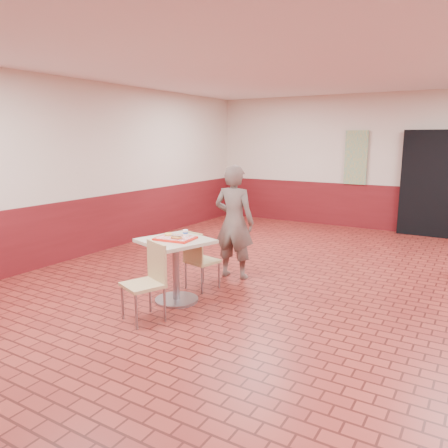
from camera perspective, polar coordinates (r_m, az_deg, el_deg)
The scene contains 12 objects.
room_shell at distance 5.46m, azimuth 9.91°, elevation 5.46°, with size 8.01×10.01×3.01m.
wainscot_band at distance 5.64m, azimuth 9.58°, elevation -4.69°, with size 8.00×10.00×1.00m.
corridor_doorway at distance 10.02m, azimuth 26.63°, elevation 4.66°, with size 1.60×0.22×2.20m, color black.
promo_poster at distance 10.34m, azimuth 16.85°, elevation 8.30°, with size 0.50×0.03×1.20m, color gray.
main_table at distance 5.47m, azimuth -6.32°, elevation -4.67°, with size 0.76×0.76×0.80m.
chair_main_front at distance 5.00m, azimuth -9.83°, elevation -6.89°, with size 0.53×0.53×0.88m.
chair_main_back at distance 5.89m, azimuth -3.35°, elevation -4.34°, with size 0.45×0.45×0.81m.
customer at distance 6.33m, azimuth 1.33°, elevation 0.24°, with size 0.60×0.40×1.66m, color #65564E.
serving_tray at distance 5.41m, azimuth -6.38°, elevation -1.86°, with size 0.45×0.35×0.03m.
ring_donut at distance 5.50m, azimuth -7.26°, elevation -1.33°, with size 0.10×0.10×0.03m, color #F3D158.
long_john_donut at distance 5.30m, azimuth -6.22°, elevation -1.71°, with size 0.17×0.09×0.05m.
paper_cup at distance 5.43m, azimuth -5.05°, elevation -1.17°, with size 0.07×0.07×0.08m.
Camera 1 is at (1.96, -5.07, 2.02)m, focal length 35.00 mm.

